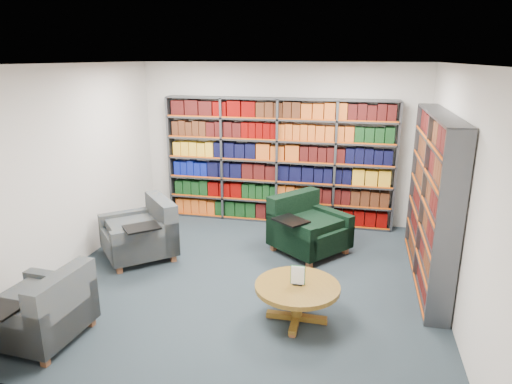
% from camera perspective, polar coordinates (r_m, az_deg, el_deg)
% --- Properties ---
extents(room_shell, '(5.02, 5.02, 2.82)m').
position_cam_1_polar(room_shell, '(5.77, -1.32, 1.68)').
color(room_shell, '#1F2731').
rests_on(room_shell, ground).
extents(bookshelf_back, '(4.00, 0.28, 2.20)m').
position_cam_1_polar(bookshelf_back, '(8.06, 2.75, 3.76)').
color(bookshelf_back, '#47494F').
rests_on(bookshelf_back, ground).
extents(bookshelf_right, '(0.28, 2.50, 2.20)m').
position_cam_1_polar(bookshelf_right, '(6.34, 21.12, -0.91)').
color(bookshelf_right, '#47494F').
rests_on(bookshelf_right, ground).
extents(chair_teal_left, '(1.34, 1.34, 0.86)m').
position_cam_1_polar(chair_teal_left, '(7.01, -13.76, -5.13)').
color(chair_teal_left, '#051A3D').
rests_on(chair_teal_left, ground).
extents(chair_green_right, '(1.33, 1.33, 0.86)m').
position_cam_1_polar(chair_green_right, '(7.05, 6.18, -4.62)').
color(chair_green_right, black).
rests_on(chair_green_right, ground).
extents(chair_teal_front, '(0.93, 1.06, 0.80)m').
position_cam_1_polar(chair_teal_front, '(5.38, -24.95, -13.53)').
color(chair_teal_front, '#051A3D').
rests_on(chair_teal_front, ground).
extents(coffee_table, '(0.95, 0.95, 0.67)m').
position_cam_1_polar(coffee_table, '(5.23, 5.18, -12.36)').
color(coffee_table, brown).
rests_on(coffee_table, ground).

